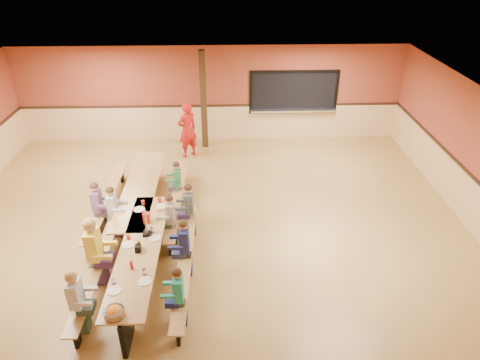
{
  "coord_description": "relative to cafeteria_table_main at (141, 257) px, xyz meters",
  "views": [
    {
      "loc": [
        0.49,
        -7.93,
        5.86
      ],
      "look_at": [
        0.76,
        0.22,
        1.15
      ],
      "focal_mm": 32.0,
      "sensor_mm": 36.0,
      "label": 1
    }
  ],
  "objects": [
    {
      "name": "ground",
      "position": [
        1.18,
        1.57,
        -0.53
      ],
      "size": [
        12.0,
        12.0,
        0.0
      ],
      "primitive_type": "plane",
      "color": "olive",
      "rests_on": "ground"
    },
    {
      "name": "room_envelope",
      "position": [
        1.18,
        1.57,
        0.16
      ],
      "size": [
        12.04,
        10.04,
        3.02
      ],
      "color": "brown",
      "rests_on": "ground"
    },
    {
      "name": "kitchen_pass_through",
      "position": [
        3.78,
        6.53,
        0.96
      ],
      "size": [
        2.78,
        0.28,
        1.38
      ],
      "color": "black",
      "rests_on": "ground"
    },
    {
      "name": "structural_post",
      "position": [
        0.98,
        5.97,
        0.97
      ],
      "size": [
        0.18,
        0.18,
        3.0
      ],
      "primitive_type": "cube",
      "color": "#301F10",
      "rests_on": "ground"
    },
    {
      "name": "cafeteria_table_main",
      "position": [
        0.0,
        0.0,
        0.0
      ],
      "size": [
        1.91,
        3.7,
        0.74
      ],
      "color": "#A67942",
      "rests_on": "ground"
    },
    {
      "name": "cafeteria_table_second",
      "position": [
        -0.37,
        2.26,
        0.0
      ],
      "size": [
        1.91,
        3.7,
        0.74
      ],
      "color": "#A67942",
      "rests_on": "ground"
    },
    {
      "name": "seated_child_white_left",
      "position": [
        -0.83,
        -1.22,
        0.11
      ],
      "size": [
        0.4,
        0.32,
        1.26
      ],
      "primitive_type": null,
      "color": "silver",
      "rests_on": "ground"
    },
    {
      "name": "seated_adult_yellow",
      "position": [
        -0.83,
        -0.06,
        0.19
      ],
      "size": [
        0.48,
        0.39,
        1.44
      ],
      "primitive_type": null,
      "color": "yellow",
      "rests_on": "ground"
    },
    {
      "name": "seated_child_grey_left",
      "position": [
        -0.83,
        1.41,
        0.09
      ],
      "size": [
        0.38,
        0.31,
        1.23
      ],
      "primitive_type": null,
      "color": "silver",
      "rests_on": "ground"
    },
    {
      "name": "seated_child_teal_right",
      "position": [
        0.83,
        -1.12,
        0.07
      ],
      "size": [
        0.36,
        0.29,
        1.19
      ],
      "primitive_type": null,
      "color": "teal",
      "rests_on": "ground"
    },
    {
      "name": "seated_child_navy_right",
      "position": [
        0.83,
        0.13,
        0.1
      ],
      "size": [
        0.39,
        0.32,
        1.25
      ],
      "primitive_type": null,
      "color": "navy",
      "rests_on": "ground"
    },
    {
      "name": "seated_child_char_right",
      "position": [
        0.83,
        1.43,
        0.1
      ],
      "size": [
        0.39,
        0.32,
        1.25
      ],
      "primitive_type": null,
      "color": "#4C5356",
      "rests_on": "ground"
    },
    {
      "name": "seated_child_purple_sec",
      "position": [
        -1.2,
        1.57,
        0.09
      ],
      "size": [
        0.38,
        0.31,
        1.24
      ],
      "primitive_type": null,
      "color": "#754E7C",
      "rests_on": "ground"
    },
    {
      "name": "seated_child_green_sec",
      "position": [
        0.45,
        2.62,
        0.06
      ],
      "size": [
        0.35,
        0.28,
        1.16
      ],
      "primitive_type": null,
      "color": "#367E4B",
      "rests_on": "ground"
    },
    {
      "name": "seated_child_tan_sec",
      "position": [
        0.45,
        1.1,
        0.07
      ],
      "size": [
        0.36,
        0.3,
        1.19
      ],
      "primitive_type": null,
      "color": "tan",
      "rests_on": "ground"
    },
    {
      "name": "standing_woman",
      "position": [
        0.5,
        5.31,
        0.31
      ],
      "size": [
        0.73,
        0.69,
        1.68
      ],
      "primitive_type": "imported",
      "rotation": [
        0.0,
        0.0,
        3.78
      ],
      "color": "red",
      "rests_on": "ground"
    },
    {
      "name": "punch_pitcher",
      "position": [
        0.01,
        0.83,
        0.32
      ],
      "size": [
        0.16,
        0.16,
        0.22
      ],
      "primitive_type": "cylinder",
      "color": "red",
      "rests_on": "cafeteria_table_main"
    },
    {
      "name": "chip_bowl",
      "position": [
        -0.11,
        -1.63,
        0.29
      ],
      "size": [
        0.32,
        0.32,
        0.15
      ],
      "primitive_type": null,
      "color": "orange",
      "rests_on": "cafeteria_table_main"
    },
    {
      "name": "napkin_dispenser",
      "position": [
        -0.01,
        -0.08,
        0.28
      ],
      "size": [
        0.1,
        0.14,
        0.13
      ],
      "primitive_type": "cube",
      "color": "black",
      "rests_on": "cafeteria_table_main"
    },
    {
      "name": "condiment_mustard",
      "position": [
        -0.01,
        0.03,
        0.3
      ],
      "size": [
        0.06,
        0.06,
        0.17
      ],
      "primitive_type": "cylinder",
      "color": "yellow",
      "rests_on": "cafeteria_table_main"
    },
    {
      "name": "condiment_ketchup",
      "position": [
        -0.04,
        -0.57,
        0.3
      ],
      "size": [
        0.06,
        0.06,
        0.17
      ],
      "primitive_type": "cylinder",
      "color": "#B2140F",
      "rests_on": "cafeteria_table_main"
    },
    {
      "name": "table_paddle",
      "position": [
        0.08,
        0.41,
        0.35
      ],
      "size": [
        0.16,
        0.16,
        0.56
      ],
      "color": "black",
      "rests_on": "cafeteria_table_main"
    },
    {
      "name": "place_settings",
      "position": [
        0.0,
        0.0,
        0.27
      ],
      "size": [
        0.65,
        3.3,
        0.11
      ],
      "primitive_type": null,
      "color": "beige",
      "rests_on": "cafeteria_table_main"
    }
  ]
}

